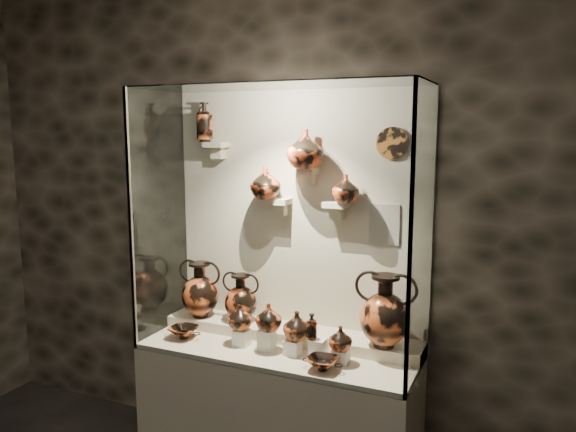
% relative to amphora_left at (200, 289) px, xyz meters
% --- Properties ---
extents(wall_back, '(5.00, 0.02, 3.20)m').
position_rel_amphora_left_xyz_m(wall_back, '(0.64, 0.18, 0.51)').
color(wall_back, black).
rests_on(wall_back, ground).
extents(plinth, '(1.70, 0.60, 0.80)m').
position_rel_amphora_left_xyz_m(plinth, '(0.64, -0.14, -0.69)').
color(plinth, beige).
rests_on(plinth, floor).
extents(front_tier, '(1.68, 0.58, 0.03)m').
position_rel_amphora_left_xyz_m(front_tier, '(0.64, -0.14, -0.27)').
color(front_tier, beige).
rests_on(front_tier, plinth).
extents(rear_tier, '(1.70, 0.25, 0.10)m').
position_rel_amphora_left_xyz_m(rear_tier, '(0.64, 0.03, -0.24)').
color(rear_tier, beige).
rests_on(rear_tier, plinth).
extents(back_panel, '(1.70, 0.03, 1.60)m').
position_rel_amphora_left_xyz_m(back_panel, '(0.64, 0.17, 0.51)').
color(back_panel, beige).
rests_on(back_panel, plinth).
extents(glass_front, '(1.70, 0.01, 1.60)m').
position_rel_amphora_left_xyz_m(glass_front, '(0.64, -0.44, 0.51)').
color(glass_front, white).
rests_on(glass_front, plinth).
extents(glass_left, '(0.01, 0.60, 1.60)m').
position_rel_amphora_left_xyz_m(glass_left, '(-0.21, -0.14, 0.51)').
color(glass_left, white).
rests_on(glass_left, plinth).
extents(glass_right, '(0.01, 0.60, 1.60)m').
position_rel_amphora_left_xyz_m(glass_right, '(1.48, -0.14, 0.51)').
color(glass_right, white).
rests_on(glass_right, plinth).
extents(glass_top, '(1.70, 0.60, 0.01)m').
position_rel_amphora_left_xyz_m(glass_top, '(0.64, -0.14, 1.31)').
color(glass_top, white).
rests_on(glass_top, back_panel).
extents(frame_post_left, '(0.02, 0.02, 1.60)m').
position_rel_amphora_left_xyz_m(frame_post_left, '(-0.20, -0.43, 0.51)').
color(frame_post_left, gray).
rests_on(frame_post_left, plinth).
extents(frame_post_right, '(0.02, 0.02, 1.60)m').
position_rel_amphora_left_xyz_m(frame_post_right, '(1.48, -0.43, 0.51)').
color(frame_post_right, gray).
rests_on(frame_post_right, plinth).
extents(pedestal_a, '(0.09, 0.09, 0.10)m').
position_rel_amphora_left_xyz_m(pedestal_a, '(0.42, -0.19, -0.21)').
color(pedestal_a, silver).
rests_on(pedestal_a, front_tier).
extents(pedestal_b, '(0.09, 0.09, 0.13)m').
position_rel_amphora_left_xyz_m(pedestal_b, '(0.59, -0.19, -0.19)').
color(pedestal_b, silver).
rests_on(pedestal_b, front_tier).
extents(pedestal_c, '(0.09, 0.09, 0.09)m').
position_rel_amphora_left_xyz_m(pedestal_c, '(0.76, -0.19, -0.21)').
color(pedestal_c, silver).
rests_on(pedestal_c, front_tier).
extents(pedestal_d, '(0.09, 0.09, 0.12)m').
position_rel_amphora_left_xyz_m(pedestal_d, '(0.92, -0.19, -0.20)').
color(pedestal_d, silver).
rests_on(pedestal_d, front_tier).
extents(pedestal_e, '(0.09, 0.09, 0.08)m').
position_rel_amphora_left_xyz_m(pedestal_e, '(1.06, -0.19, -0.22)').
color(pedestal_e, silver).
rests_on(pedestal_e, front_tier).
extents(bracket_ul, '(0.14, 0.12, 0.04)m').
position_rel_amphora_left_xyz_m(bracket_ul, '(0.09, 0.10, 0.96)').
color(bracket_ul, beige).
rests_on(bracket_ul, back_panel).
extents(bracket_ca, '(0.14, 0.12, 0.04)m').
position_rel_amphora_left_xyz_m(bracket_ca, '(0.54, 0.10, 0.61)').
color(bracket_ca, beige).
rests_on(bracket_ca, back_panel).
extents(bracket_cb, '(0.10, 0.12, 0.04)m').
position_rel_amphora_left_xyz_m(bracket_cb, '(0.74, 0.10, 0.81)').
color(bracket_cb, beige).
rests_on(bracket_cb, back_panel).
extents(bracket_cc, '(0.14, 0.12, 0.04)m').
position_rel_amphora_left_xyz_m(bracket_cc, '(0.92, 0.10, 0.61)').
color(bracket_cc, beige).
rests_on(bracket_cc, back_panel).
extents(amphora_left, '(0.37, 0.37, 0.37)m').
position_rel_amphora_left_xyz_m(amphora_left, '(0.00, 0.00, 0.00)').
color(amphora_left, '#BC4F24').
rests_on(amphora_left, rear_tier).
extents(amphora_mid, '(0.30, 0.30, 0.32)m').
position_rel_amphora_left_xyz_m(amphora_mid, '(0.30, 0.02, -0.03)').
color(amphora_mid, '#BC4321').
rests_on(amphora_mid, rear_tier).
extents(amphora_right, '(0.45, 0.45, 0.43)m').
position_rel_amphora_left_xyz_m(amphora_right, '(1.27, -0.02, 0.03)').
color(amphora_right, '#BC4F24').
rests_on(amphora_right, rear_tier).
extents(jug_a, '(0.19, 0.19, 0.16)m').
position_rel_amphora_left_xyz_m(jug_a, '(0.40, -0.18, -0.08)').
color(jug_a, '#BC4F24').
rests_on(jug_a, pedestal_a).
extents(jug_b, '(0.16, 0.16, 0.17)m').
position_rel_amphora_left_xyz_m(jug_b, '(0.61, -0.21, -0.04)').
color(jug_b, '#BC4321').
rests_on(jug_b, pedestal_b).
extents(jug_c, '(0.19, 0.19, 0.17)m').
position_rel_amphora_left_xyz_m(jug_c, '(0.78, -0.18, -0.08)').
color(jug_c, '#BC4F24').
rests_on(jug_c, pedestal_c).
extents(jug_e, '(0.14, 0.14, 0.14)m').
position_rel_amphora_left_xyz_m(jug_e, '(1.06, -0.21, -0.11)').
color(jug_e, '#BC4F24').
rests_on(jug_e, pedestal_e).
extents(lekythos_small, '(0.10, 0.10, 0.17)m').
position_rel_amphora_left_xyz_m(lekythos_small, '(0.89, -0.21, -0.05)').
color(lekythos_small, '#BC4321').
rests_on(lekythos_small, pedestal_d).
extents(kylix_left, '(0.23, 0.20, 0.09)m').
position_rel_amphora_left_xyz_m(kylix_left, '(0.02, -0.23, -0.21)').
color(kylix_left, '#BC4321').
rests_on(kylix_left, front_tier).
extents(kylix_right, '(0.26, 0.24, 0.09)m').
position_rel_amphora_left_xyz_m(kylix_right, '(1.00, -0.33, -0.21)').
color(kylix_right, '#BC4F24').
rests_on(kylix_right, front_tier).
extents(lekythos_tall, '(0.12, 0.12, 0.29)m').
position_rel_amphora_left_xyz_m(lekythos_tall, '(0.01, 0.09, 1.13)').
color(lekythos_tall, '#BC4F24').
rests_on(lekythos_tall, bracket_ul).
extents(ovoid_vase_a, '(0.24, 0.24, 0.20)m').
position_rel_amphora_left_xyz_m(ovoid_vase_a, '(0.47, 0.05, 0.73)').
color(ovoid_vase_a, '#BC4321').
rests_on(ovoid_vase_a, bracket_ca).
extents(ovoid_vase_b, '(0.26, 0.26, 0.23)m').
position_rel_amphora_left_xyz_m(ovoid_vase_b, '(0.74, 0.04, 0.95)').
color(ovoid_vase_b, '#BC4321').
rests_on(ovoid_vase_b, bracket_cb).
extents(ovoid_vase_c, '(0.21, 0.21, 0.17)m').
position_rel_amphora_left_xyz_m(ovoid_vase_c, '(0.99, 0.07, 0.72)').
color(ovoid_vase_c, '#BC4321').
rests_on(ovoid_vase_c, bracket_cc).
extents(wall_plate, '(0.19, 0.02, 0.19)m').
position_rel_amphora_left_xyz_m(wall_plate, '(1.24, 0.15, 0.98)').
color(wall_plate, '#A05C1F').
rests_on(wall_plate, back_panel).
extents(info_placard, '(0.18, 0.01, 0.25)m').
position_rel_amphora_left_xyz_m(info_placard, '(1.21, 0.15, 0.50)').
color(info_placard, beige).
rests_on(info_placard, back_panel).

